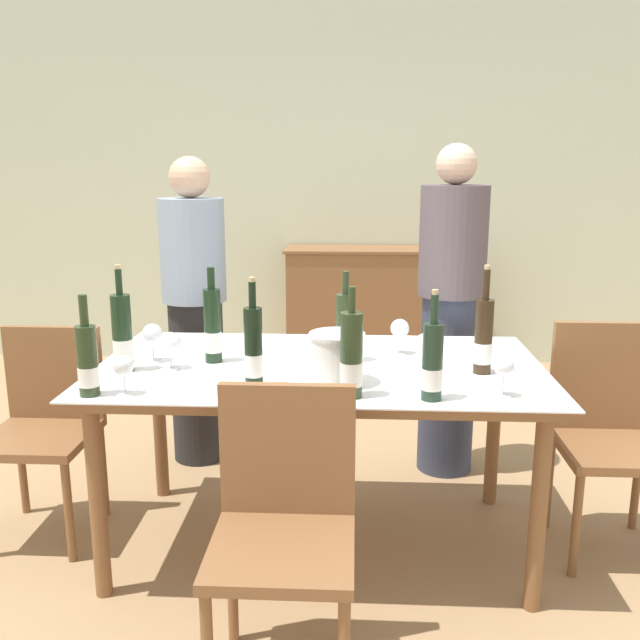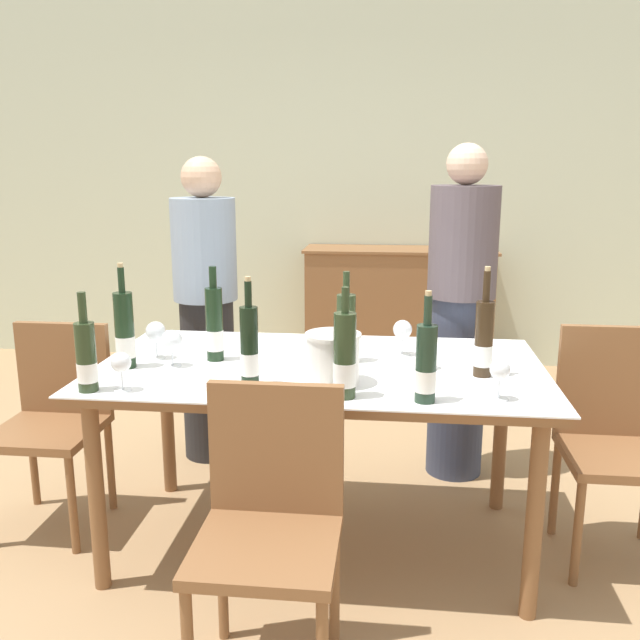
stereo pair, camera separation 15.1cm
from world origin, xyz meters
The scene contains 24 objects.
ground_plane centered at (0.00, 0.00, 0.00)m, with size 12.00×12.00×0.00m, color #A37F56.
back_wall centered at (0.00, 2.80, 1.40)m, with size 8.00×0.10×2.80m.
sideboard_cabinet centered at (0.32, 2.51, 0.47)m, with size 1.41×0.46×0.94m.
dining_table centered at (0.00, 0.00, 0.70)m, with size 1.74×0.97×0.78m.
ice_bucket centered at (0.07, -0.23, 0.87)m, with size 0.20×0.20×0.18m.
wine_bottle_0 centered at (0.39, -0.39, 0.90)m, with size 0.07×0.07×0.37m.
wine_bottle_1 centered at (0.12, -0.37, 0.91)m, with size 0.08×0.08×0.38m.
wine_bottle_2 centered at (0.10, 0.05, 0.90)m, with size 0.08×0.08×0.36m.
wine_bottle_3 centered at (-0.76, -0.40, 0.90)m, with size 0.07×0.07×0.35m.
wine_bottle_4 centered at (0.62, -0.08, 0.91)m, with size 0.07×0.07×0.41m.
wine_bottle_5 centered at (-0.74, -0.12, 0.92)m, with size 0.07×0.07×0.41m.
wine_bottle_6 centered at (-0.22, -0.28, 0.91)m, with size 0.07×0.07×0.39m.
wine_bottle_7 centered at (-0.43, 0.02, 0.92)m, with size 0.07×0.07×0.38m.
wine_glass_0 centered at (0.32, 0.18, 0.88)m, with size 0.08×0.08×0.15m.
wine_glass_1 centered at (-0.65, -0.39, 0.87)m, with size 0.07×0.07×0.14m.
wine_glass_2 centered at (0.40, -0.01, 0.87)m, with size 0.07×0.07×0.13m.
wine_glass_3 centered at (0.64, -0.34, 0.87)m, with size 0.07×0.07×0.14m.
wine_glass_4 centered at (-0.67, 0.01, 0.88)m, with size 0.08×0.08×0.15m.
wine_glass_5 centered at (-0.57, -0.09, 0.88)m, with size 0.08×0.08×0.14m.
chair_near_front centered at (-0.07, -0.72, 0.52)m, with size 0.42×0.42×0.89m.
chair_left_end centered at (-1.17, 0.08, 0.51)m, with size 0.42×0.42×0.87m.
chair_right_end centered at (1.17, 0.09, 0.52)m, with size 0.42×0.42×0.92m.
person_host centered at (-0.69, 0.83, 0.79)m, with size 0.33×0.33×1.59m.
person_guest_left centered at (0.61, 0.76, 0.82)m, with size 0.33×0.33×1.64m.
Camera 2 is at (0.28, -2.54, 1.54)m, focal length 38.00 mm.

